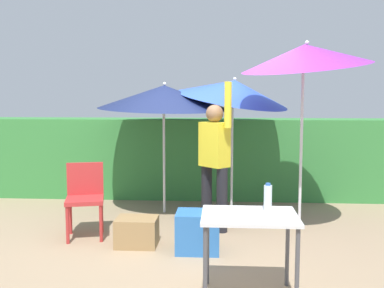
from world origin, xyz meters
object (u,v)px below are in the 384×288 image
(chair_plastic, at_px, (85,195))
(crate_cardboard, at_px, (137,232))
(umbrella_rainbow, at_px, (164,97))
(cooler_box, at_px, (198,232))
(folding_table, at_px, (249,224))
(bottle_water, at_px, (268,197))
(person_vendor, at_px, (214,157))
(umbrella_yellow, at_px, (234,90))
(umbrella_orange, at_px, (305,56))

(chair_plastic, bearing_deg, crate_cardboard, -24.26)
(umbrella_rainbow, height_order, cooler_box, umbrella_rainbow)
(folding_table, relative_size, bottle_water, 3.33)
(person_vendor, bearing_deg, bottle_water, -74.66)
(person_vendor, bearing_deg, folding_table, -80.42)
(umbrella_rainbow, xyz_separation_m, person_vendor, (0.74, -0.81, -0.76))
(umbrella_yellow, height_order, bottle_water, umbrella_yellow)
(umbrella_rainbow, distance_m, umbrella_yellow, 1.01)
(umbrella_yellow, relative_size, crate_cardboard, 4.62)
(person_vendor, bearing_deg, umbrella_orange, -3.41)
(person_vendor, relative_size, cooler_box, 3.97)
(chair_plastic, bearing_deg, folding_table, -39.41)
(person_vendor, distance_m, cooler_box, 1.10)
(folding_table, distance_m, bottle_water, 0.29)
(umbrella_orange, height_order, folding_table, umbrella_orange)
(umbrella_rainbow, xyz_separation_m, crate_cardboard, (-0.13, -1.50, -1.53))
(bottle_water, bearing_deg, person_vendor, 105.34)
(umbrella_orange, bearing_deg, umbrella_rainbow, 154.33)
(crate_cardboard, height_order, folding_table, folding_table)
(chair_plastic, height_order, folding_table, chair_plastic)
(umbrella_yellow, distance_m, cooler_box, 2.39)
(person_vendor, xyz_separation_m, cooler_box, (-0.17, -0.82, -0.71))
(umbrella_orange, relative_size, bottle_water, 10.39)
(umbrella_yellow, relative_size, chair_plastic, 2.42)
(umbrella_orange, distance_m, chair_plastic, 3.15)
(umbrella_rainbow, bearing_deg, bottle_water, -64.67)
(umbrella_orange, xyz_separation_m, cooler_box, (-1.25, -0.75, -1.97))
(crate_cardboard, bearing_deg, umbrella_yellow, 55.08)
(umbrella_orange, bearing_deg, chair_plastic, -173.43)
(umbrella_yellow, xyz_separation_m, cooler_box, (-0.43, -1.75, -1.57))
(umbrella_orange, height_order, crate_cardboard, umbrella_orange)
(umbrella_rainbow, height_order, folding_table, umbrella_rainbow)
(cooler_box, bearing_deg, umbrella_rainbow, 109.39)
(umbrella_orange, xyz_separation_m, umbrella_yellow, (-0.83, 1.00, -0.39))
(cooler_box, xyz_separation_m, folding_table, (0.49, -1.11, 0.41))
(umbrella_rainbow, bearing_deg, chair_plastic, -124.87)
(umbrella_rainbow, relative_size, umbrella_orange, 0.77)
(folding_table, bearing_deg, bottle_water, 40.49)
(cooler_box, distance_m, crate_cardboard, 0.72)
(cooler_box, bearing_deg, folding_table, -66.06)
(bottle_water, bearing_deg, umbrella_rainbow, 115.33)
(umbrella_yellow, relative_size, folding_table, 2.70)
(person_vendor, height_order, cooler_box, person_vendor)
(umbrella_orange, distance_m, person_vendor, 1.66)
(chair_plastic, relative_size, folding_table, 1.11)
(cooler_box, relative_size, folding_table, 0.59)
(umbrella_yellow, height_order, folding_table, umbrella_yellow)
(person_vendor, distance_m, chair_plastic, 1.66)
(umbrella_rainbow, xyz_separation_m, folding_table, (1.06, -2.74, -1.06))
(umbrella_yellow, relative_size, bottle_water, 8.99)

